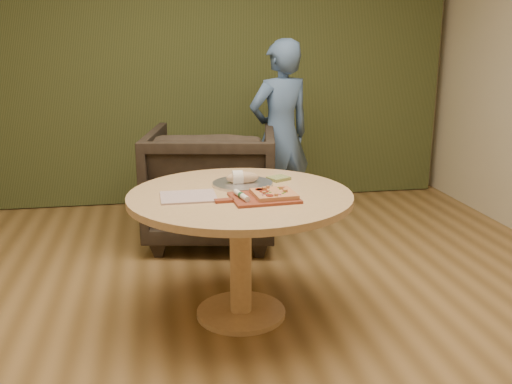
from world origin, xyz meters
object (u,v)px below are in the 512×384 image
object	(u,v)px
flatbread_pizza	(274,194)
bread_roll	(241,178)
cutlery_roll	(241,195)
person_standing	(280,135)
serving_tray	(243,184)
pizza_paddle	(262,198)
pedestal_table	(240,217)
armchair	(212,178)

from	to	relation	value
flatbread_pizza	bread_roll	xyz separation A→B (m)	(-0.13, 0.32, 0.02)
bread_roll	cutlery_roll	bearing A→B (deg)	-98.35
cutlery_roll	person_standing	bearing A→B (deg)	58.07
serving_tray	person_standing	xyz separation A→B (m)	(0.55, 1.44, 0.03)
serving_tray	bread_roll	bearing A→B (deg)	180.00
pizza_paddle	bread_roll	size ratio (longest dim) A/B	2.36
pizza_paddle	person_standing	world-z (taller)	person_standing
pedestal_table	pizza_paddle	distance (m)	0.23
pizza_paddle	person_standing	bearing A→B (deg)	69.96
person_standing	bread_roll	bearing A→B (deg)	49.89
bread_roll	flatbread_pizza	bearing A→B (deg)	-67.87
cutlery_roll	bread_roll	bearing A→B (deg)	68.53
bread_roll	serving_tray	bearing A→B (deg)	0.00
pedestal_table	cutlery_roll	world-z (taller)	cutlery_roll
flatbread_pizza	pizza_paddle	bearing A→B (deg)	-174.58
cutlery_roll	armchair	distance (m)	1.53
pedestal_table	serving_tray	world-z (taller)	serving_tray
pizza_paddle	person_standing	distance (m)	1.84
pedestal_table	pizza_paddle	xyz separation A→B (m)	(0.10, -0.15, 0.15)
pedestal_table	person_standing	xyz separation A→B (m)	(0.59, 1.62, 0.18)
pedestal_table	flatbread_pizza	bearing A→B (deg)	-40.89
bread_roll	person_standing	bearing A→B (deg)	68.93
armchair	pizza_paddle	bearing A→B (deg)	105.33
bread_roll	armchair	bearing A→B (deg)	92.68
pedestal_table	serving_tray	bearing A→B (deg)	76.89
pizza_paddle	pedestal_table	bearing A→B (deg)	119.30
pedestal_table	flatbread_pizza	xyz separation A→B (m)	(0.16, -0.14, 0.17)
pedestal_table	armchair	xyz separation A→B (m)	(-0.02, 1.35, -0.11)
pedestal_table	flatbread_pizza	distance (m)	0.27
serving_tray	pedestal_table	bearing A→B (deg)	-103.11
serving_tray	armchair	size ratio (longest dim) A/B	0.35
cutlery_roll	serving_tray	xyz separation A→B (m)	(0.06, 0.33, -0.02)
bread_roll	armchair	distance (m)	1.21
serving_tray	flatbread_pizza	bearing A→B (deg)	-69.26
flatbread_pizza	person_standing	xyz separation A→B (m)	(0.43, 1.76, 0.01)
pizza_paddle	person_standing	size ratio (longest dim) A/B	0.29
pizza_paddle	bread_roll	bearing A→B (deg)	96.89
serving_tray	armchair	xyz separation A→B (m)	(-0.06, 1.18, -0.25)
bread_roll	person_standing	size ratio (longest dim) A/B	0.12
cutlery_roll	serving_tray	world-z (taller)	cutlery_roll
armchair	person_standing	xyz separation A→B (m)	(0.61, 0.27, 0.29)
serving_tray	person_standing	bearing A→B (deg)	69.24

